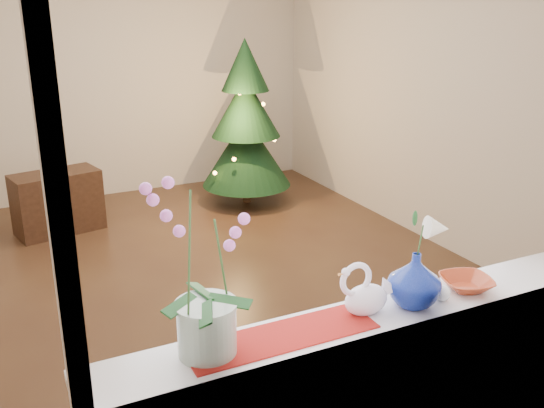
% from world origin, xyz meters
% --- Properties ---
extents(ground, '(5.00, 5.00, 0.00)m').
position_xyz_m(ground, '(0.00, 0.00, 0.00)').
color(ground, '#341E15').
rests_on(ground, ground).
extents(wall_back, '(4.50, 0.10, 2.70)m').
position_xyz_m(wall_back, '(0.00, 2.50, 1.35)').
color(wall_back, beige).
rests_on(wall_back, ground).
extents(wall_front, '(4.50, 0.10, 2.70)m').
position_xyz_m(wall_front, '(0.00, -2.50, 1.35)').
color(wall_front, beige).
rests_on(wall_front, ground).
extents(wall_right, '(0.10, 5.00, 2.70)m').
position_xyz_m(wall_right, '(2.25, 0.00, 1.35)').
color(wall_right, beige).
rests_on(wall_right, ground).
extents(windowsill, '(2.20, 0.26, 0.04)m').
position_xyz_m(windowsill, '(0.00, -2.37, 0.90)').
color(windowsill, white).
rests_on(windowsill, window_apron).
extents(window_frame, '(2.22, 0.06, 1.60)m').
position_xyz_m(window_frame, '(0.00, -2.47, 1.70)').
color(window_frame, white).
rests_on(window_frame, windowsill).
extents(runner, '(0.70, 0.20, 0.01)m').
position_xyz_m(runner, '(-0.38, -2.37, 0.92)').
color(runner, maroon).
rests_on(runner, windowsill).
extents(orchid_pot, '(0.27, 0.27, 0.62)m').
position_xyz_m(orchid_pot, '(-0.65, -2.35, 1.23)').
color(orchid_pot, beige).
rests_on(orchid_pot, windowsill).
extents(swan, '(0.25, 0.12, 0.21)m').
position_xyz_m(swan, '(-0.02, -2.36, 1.02)').
color(swan, white).
rests_on(swan, windowsill).
extents(blue_vase, '(0.30, 0.30, 0.25)m').
position_xyz_m(blue_vase, '(0.18, -2.38, 1.04)').
color(blue_vase, '#06155F').
rests_on(blue_vase, windowsill).
extents(lily, '(0.14, 0.08, 0.19)m').
position_xyz_m(lily, '(0.18, -2.38, 1.26)').
color(lily, silver).
rests_on(lily, blue_vase).
extents(paperweight, '(0.07, 0.07, 0.07)m').
position_xyz_m(paperweight, '(0.31, -2.40, 0.95)').
color(paperweight, white).
rests_on(paperweight, windowsill).
extents(amber_dish, '(0.21, 0.21, 0.04)m').
position_xyz_m(amber_dish, '(0.47, -2.37, 0.94)').
color(amber_dish, '#9B3215').
rests_on(amber_dish, windowsill).
extents(xmas_tree, '(1.00, 1.00, 1.69)m').
position_xyz_m(xmas_tree, '(1.22, 1.58, 0.85)').
color(xmas_tree, black).
rests_on(xmas_tree, ground).
extents(side_table, '(0.81, 0.52, 0.56)m').
position_xyz_m(side_table, '(-0.69, 1.55, 0.28)').
color(side_table, black).
rests_on(side_table, ground).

